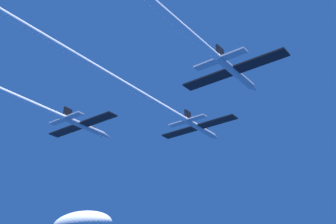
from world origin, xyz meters
The scene contains 2 objects.
jet_lead centered at (-0.64, -20.31, 0.81)m, with size 20.33×68.93×3.37m.
jet_right_wing centered at (19.98, -43.36, -0.68)m, with size 20.33×75.66×3.37m.
Camera 1 is at (49.21, -78.53, -39.89)m, focal length 44.58 mm.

